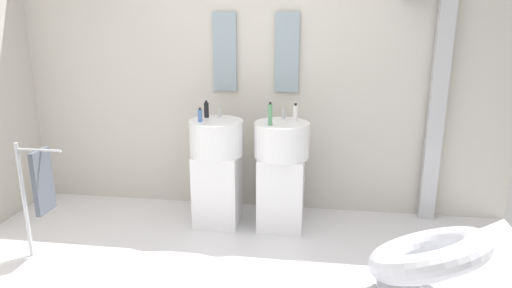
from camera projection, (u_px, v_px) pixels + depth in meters
The scene contains 12 objects.
rear_partition at pixel (257, 78), 4.38m from camera, with size 4.80×0.10×2.60m, color beige.
pedestal_sink_left at pixel (217, 168), 4.16m from camera, with size 0.48×0.48×1.08m.
pedestal_sink_right at pixel (281, 171), 4.08m from camera, with size 0.48×0.48×1.08m.
vanity_mirror_left at pixel (225, 52), 4.29m from camera, with size 0.22×0.03×0.73m, color #8C9EA8.
vanity_mirror_right at pixel (287, 53), 4.21m from camera, with size 0.22×0.03×0.73m, color #8C9EA8.
shower_column at pixel (435, 107), 4.10m from camera, with size 0.49×0.24×2.05m.
lounge_chair at pixel (427, 261), 2.94m from camera, with size 1.10×1.10×0.65m.
towel_rack at pixel (40, 184), 3.51m from camera, with size 0.37×0.22×0.95m.
soap_bottle_black at pixel (206, 110), 4.14m from camera, with size 0.04×0.04×0.15m.
soap_bottle_white at pixel (295, 113), 3.98m from camera, with size 0.04×0.04×0.16m.
soap_bottle_blue at pixel (200, 116), 3.97m from camera, with size 0.04×0.04×0.12m.
soap_bottle_green at pixel (270, 114), 3.84m from camera, with size 0.04×0.04×0.20m.
Camera 1 is at (0.61, -2.70, 1.88)m, focal length 32.05 mm.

